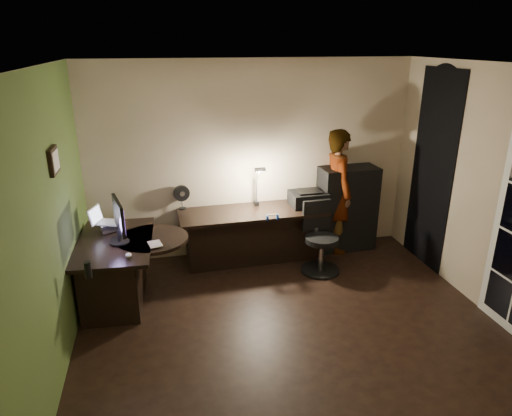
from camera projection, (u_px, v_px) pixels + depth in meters
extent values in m
cube|color=black|center=(290.00, 327.00, 4.93)|extent=(4.50, 4.00, 0.01)
cube|color=silver|center=(298.00, 65.00, 3.99)|extent=(4.50, 4.00, 0.01)
cube|color=#BEAA8C|center=(252.00, 160.00, 6.30)|extent=(4.50, 0.01, 2.70)
cube|color=#BEAA8C|center=(394.00, 328.00, 2.62)|extent=(4.50, 0.01, 2.70)
cube|color=#BEAA8C|center=(48.00, 229.00, 4.01)|extent=(0.01, 4.00, 2.70)
cube|color=#BEAA8C|center=(494.00, 194.00, 4.91)|extent=(0.01, 4.00, 2.70)
cube|color=#48632A|center=(50.00, 228.00, 4.01)|extent=(0.00, 4.00, 2.70)
cube|color=black|center=(432.00, 171.00, 5.98)|extent=(0.01, 0.90, 2.60)
cube|color=black|center=(53.00, 161.00, 4.26)|extent=(0.04, 0.30, 0.25)
cube|color=black|center=(118.00, 271.00, 5.29)|extent=(0.89, 1.38, 0.77)
cube|color=black|center=(253.00, 236.00, 6.28)|extent=(2.01, 0.76, 0.74)
cube|color=black|center=(347.00, 208.00, 6.62)|extent=(0.83, 0.44, 1.23)
cube|color=silver|center=(109.00, 226.00, 5.40)|extent=(0.28, 0.26, 0.09)
cube|color=silver|center=(108.00, 215.00, 5.35)|extent=(0.37, 0.36, 0.20)
cube|color=black|center=(118.00, 228.00, 5.02)|extent=(0.23, 0.56, 0.36)
ellipsoid|color=silver|center=(128.00, 255.00, 4.75)|extent=(0.08, 0.10, 0.03)
cube|color=black|center=(114.00, 239.00, 5.17)|extent=(0.07, 0.13, 0.01)
cube|color=black|center=(170.00, 247.00, 4.96)|extent=(0.04, 0.12, 0.01)
cylinder|color=black|center=(88.00, 270.00, 4.30)|extent=(0.07, 0.07, 0.17)
cube|color=silver|center=(155.00, 244.00, 5.03)|extent=(0.17, 0.21, 0.01)
cube|color=black|center=(182.00, 197.00, 6.17)|extent=(0.24, 0.16, 0.34)
cube|color=#0C3298|center=(272.00, 217.00, 5.84)|extent=(0.18, 0.08, 0.08)
cube|color=black|center=(308.00, 198.00, 6.32)|extent=(0.50, 0.40, 0.22)
cube|color=black|center=(256.00, 184.00, 6.24)|extent=(0.24, 0.32, 0.63)
cube|color=black|center=(322.00, 239.00, 5.95)|extent=(0.55, 0.55, 0.93)
imported|color=#D8A88C|center=(338.00, 191.00, 6.47)|extent=(0.45, 0.65, 1.78)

